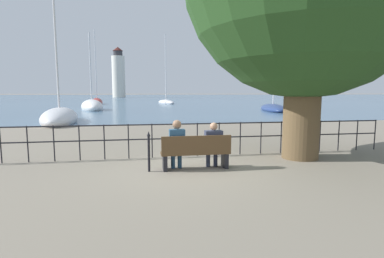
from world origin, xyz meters
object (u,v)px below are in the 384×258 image
at_px(sailboat_0, 60,118).
at_px(harbor_lighthouse, 118,74).
at_px(sailboat_1, 92,107).
at_px(sailboat_4, 166,102).
at_px(seated_person_right, 213,143).
at_px(sailboat_2, 97,102).
at_px(park_bench, 196,153).
at_px(seated_person_left, 177,142).
at_px(closed_umbrella, 149,149).
at_px(sailboat_3, 273,108).

xyz_separation_m(sailboat_0, harbor_lighthouse, (-2.88, 107.56, 9.25)).
relative_size(sailboat_1, sailboat_4, 0.74).
distance_m(seated_person_right, sailboat_1, 29.46).
relative_size(sailboat_1, sailboat_2, 0.72).
bearing_deg(sailboat_4, park_bench, -106.90).
height_order(seated_person_left, sailboat_0, sailboat_0).
bearing_deg(harbor_lighthouse, sailboat_1, -88.29).
bearing_deg(closed_umbrella, sailboat_4, 84.41).
distance_m(seated_person_right, sailboat_0, 15.42).
bearing_deg(sailboat_2, seated_person_right, -90.40).
distance_m(seated_person_left, sailboat_3, 27.17).
distance_m(seated_person_right, sailboat_2, 47.15).
height_order(park_bench, sailboat_3, sailboat_3).
height_order(sailboat_2, sailboat_3, sailboat_2).
bearing_deg(seated_person_left, sailboat_1, 102.46).
bearing_deg(park_bench, harbor_lighthouse, 94.50).
distance_m(sailboat_4, harbor_lighthouse, 76.30).
bearing_deg(sailboat_3, sailboat_0, -138.70).
bearing_deg(park_bench, seated_person_right, 9.06).
distance_m(sailboat_1, sailboat_2, 17.81).
relative_size(closed_umbrella, sailboat_0, 0.10).
bearing_deg(sailboat_3, closed_umbrella, -106.40).
distance_m(park_bench, closed_umbrella, 1.21).
xyz_separation_m(seated_person_left, seated_person_right, (0.96, 0.00, -0.04)).
height_order(seated_person_left, sailboat_1, sailboat_1).
relative_size(seated_person_right, closed_umbrella, 1.18).
relative_size(sailboat_3, harbor_lighthouse, 0.42).
bearing_deg(harbor_lighthouse, sailboat_2, -89.25).
xyz_separation_m(seated_person_right, sailboat_3, (12.69, 23.48, -0.43)).
bearing_deg(park_bench, seated_person_left, 171.11).
xyz_separation_m(seated_person_left, closed_umbrella, (-0.72, -0.10, -0.14)).
bearing_deg(sailboat_0, sailboat_4, 65.24).
xyz_separation_m(park_bench, sailboat_0, (-6.67, 13.74, -0.12)).
height_order(seated_person_left, harbor_lighthouse, harbor_lighthouse).
bearing_deg(harbor_lighthouse, seated_person_left, -85.72).
bearing_deg(sailboat_4, sailboat_0, -119.72).
height_order(sailboat_1, sailboat_4, sailboat_4).
distance_m(closed_umbrella, harbor_lighthouse, 121.94).
bearing_deg(sailboat_0, park_bench, -71.91).
bearing_deg(park_bench, sailboat_2, 100.48).
xyz_separation_m(seated_person_left, sailboat_2, (-8.10, 46.27, -0.33)).
bearing_deg(sailboat_3, park_bench, -104.25).
bearing_deg(closed_umbrella, park_bench, 0.97).
bearing_deg(sailboat_0, closed_umbrella, -76.13).
relative_size(seated_person_left, sailboat_1, 0.14).
distance_m(seated_person_left, sailboat_4, 46.76).
bearing_deg(park_bench, sailboat_0, 115.90).
distance_m(sailboat_3, sailboat_4, 25.10).
relative_size(sailboat_0, sailboat_3, 1.13).
height_order(park_bench, closed_umbrella, closed_umbrella).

